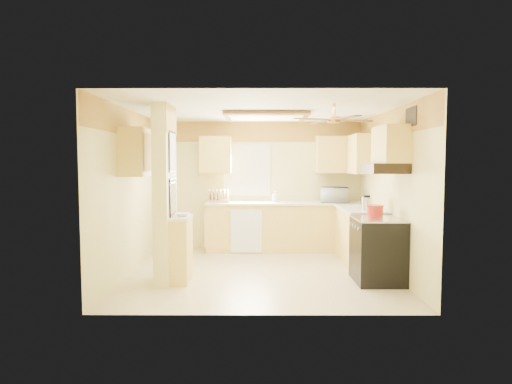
{
  "coord_description": "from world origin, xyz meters",
  "views": [
    {
      "loc": [
        -0.04,
        -6.56,
        1.71
      ],
      "look_at": [
        -0.06,
        0.35,
        1.22
      ],
      "focal_mm": 30.0,
      "sensor_mm": 36.0,
      "label": 1
    }
  ],
  "objects_px": {
    "microwave": "(335,195)",
    "dutch_oven": "(375,210)",
    "stove": "(378,250)",
    "bowl": "(183,215)",
    "kettle": "(367,203)"
  },
  "relations": [
    {
      "from": "microwave",
      "to": "kettle",
      "type": "height_order",
      "value": "microwave"
    },
    {
      "from": "dutch_oven",
      "to": "stove",
      "type": "bearing_deg",
      "value": -94.43
    },
    {
      "from": "microwave",
      "to": "kettle",
      "type": "relative_size",
      "value": 2.14
    },
    {
      "from": "microwave",
      "to": "bowl",
      "type": "height_order",
      "value": "microwave"
    },
    {
      "from": "microwave",
      "to": "dutch_oven",
      "type": "distance_m",
      "value": 1.91
    },
    {
      "from": "dutch_oven",
      "to": "kettle",
      "type": "relative_size",
      "value": 1.01
    },
    {
      "from": "stove",
      "to": "microwave",
      "type": "height_order",
      "value": "microwave"
    },
    {
      "from": "bowl",
      "to": "microwave",
      "type": "bearing_deg",
      "value": 39.93
    },
    {
      "from": "stove",
      "to": "microwave",
      "type": "bearing_deg",
      "value": 96.42
    },
    {
      "from": "bowl",
      "to": "kettle",
      "type": "bearing_deg",
      "value": 14.95
    },
    {
      "from": "dutch_oven",
      "to": "kettle",
      "type": "xyz_separation_m",
      "value": [
        0.01,
        0.51,
        0.05
      ]
    },
    {
      "from": "stove",
      "to": "dutch_oven",
      "type": "distance_m",
      "value": 0.58
    },
    {
      "from": "stove",
      "to": "kettle",
      "type": "bearing_deg",
      "value": 88.0
    },
    {
      "from": "microwave",
      "to": "dutch_oven",
      "type": "xyz_separation_m",
      "value": [
        0.26,
        -1.89,
        -0.09
      ]
    },
    {
      "from": "stove",
      "to": "bowl",
      "type": "relative_size",
      "value": 4.49
    }
  ]
}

